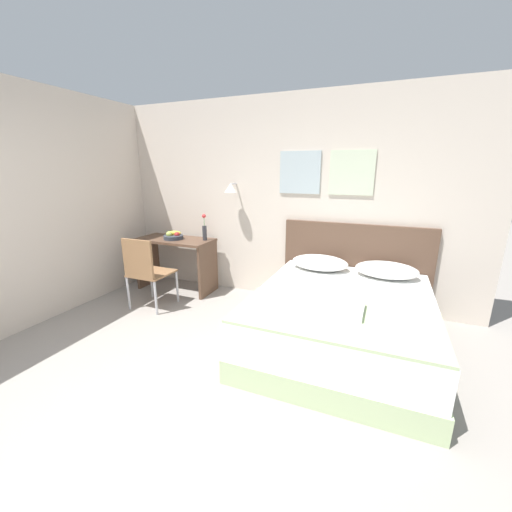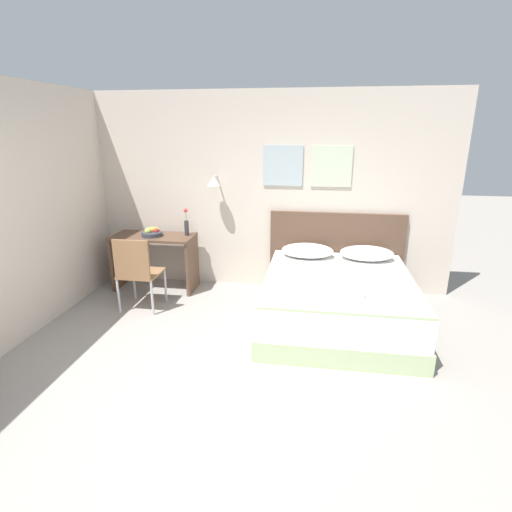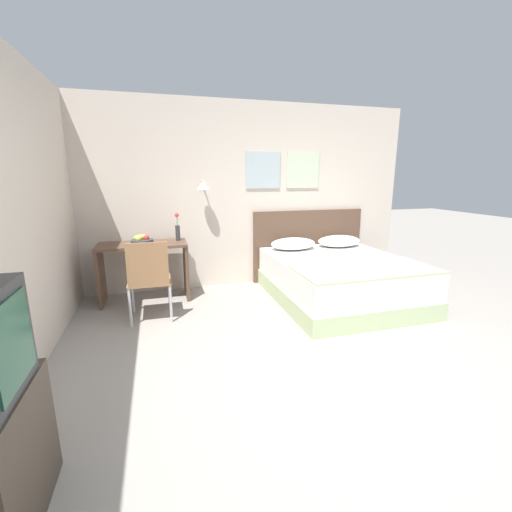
{
  "view_description": "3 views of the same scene",
  "coord_description": "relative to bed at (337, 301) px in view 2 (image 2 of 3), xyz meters",
  "views": [
    {
      "loc": [
        1.41,
        -1.12,
        1.74
      ],
      "look_at": [
        0.14,
        1.93,
        0.82
      ],
      "focal_mm": 22.0,
      "sensor_mm": 36.0,
      "label": 1
    },
    {
      "loc": [
        0.82,
        -2.48,
        2.16
      ],
      "look_at": [
        0.18,
        1.64,
        0.83
      ],
      "focal_mm": 28.0,
      "sensor_mm": 36.0,
      "label": 2
    },
    {
      "loc": [
        -1.16,
        -2.05,
        1.64
      ],
      "look_at": [
        -0.1,
        1.67,
        0.72
      ],
      "focal_mm": 24.0,
      "sensor_mm": 36.0,
      "label": 3
    }
  ],
  "objects": [
    {
      "name": "throw_blanket",
      "position": [
        -0.0,
        -0.57,
        0.29
      ],
      "size": [
        1.63,
        0.79,
        0.02
      ],
      "color": "#B2C693",
      "rests_on": "bed"
    },
    {
      "name": "fruit_bowl",
      "position": [
        -2.49,
        0.67,
        0.54
      ],
      "size": [
        0.28,
        0.28,
        0.12
      ],
      "color": "#333842",
      "rests_on": "desk"
    },
    {
      "name": "pillow_left",
      "position": [
        -0.38,
        0.72,
        0.37
      ],
      "size": [
        0.67,
        0.44,
        0.17
      ],
      "color": "white",
      "rests_on": "bed"
    },
    {
      "name": "bed",
      "position": [
        0.0,
        0.0,
        0.0
      ],
      "size": [
        1.68,
        1.97,
        0.56
      ],
      "color": "#B2C693",
      "rests_on": "ground_plane"
    },
    {
      "name": "headboard",
      "position": [
        -0.0,
        1.01,
        0.27
      ],
      "size": [
        1.8,
        0.06,
        1.1
      ],
      "color": "brown",
      "rests_on": "ground_plane"
    },
    {
      "name": "wall_back",
      "position": [
        -1.09,
        1.07,
        1.05
      ],
      "size": [
        5.23,
        0.31,
        2.65
      ],
      "color": "beige",
      "rests_on": "ground_plane"
    },
    {
      "name": "folded_towel_near_foot",
      "position": [
        0.06,
        -0.43,
        0.34
      ],
      "size": [
        0.31,
        0.35,
        0.06
      ],
      "color": "white",
      "rests_on": "throw_blanket"
    },
    {
      "name": "flower_vase",
      "position": [
        -2.02,
        0.78,
        0.64
      ],
      "size": [
        0.06,
        0.06,
        0.37
      ],
      "color": "#333338",
      "rests_on": "desk"
    },
    {
      "name": "desk_chair",
      "position": [
        -2.41,
        -0.03,
        0.27
      ],
      "size": [
        0.47,
        0.47,
        0.94
      ],
      "color": "#8E6642",
      "rests_on": "ground_plane"
    },
    {
      "name": "desk",
      "position": [
        -2.48,
        0.7,
        0.25
      ],
      "size": [
        1.11,
        0.52,
        0.77
      ],
      "color": "brown",
      "rests_on": "ground_plane"
    },
    {
      "name": "pillow_right",
      "position": [
        0.38,
        0.72,
        0.37
      ],
      "size": [
        0.67,
        0.44,
        0.17
      ],
      "color": "white",
      "rests_on": "bed"
    },
    {
      "name": "ground_plane",
      "position": [
        -1.1,
        -1.83,
        -0.28
      ],
      "size": [
        24.0,
        24.0,
        0.0
      ],
      "primitive_type": "plane",
      "color": "gray"
    }
  ]
}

